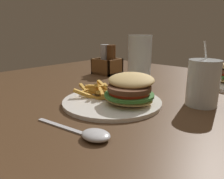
# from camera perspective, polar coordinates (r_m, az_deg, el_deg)

# --- Properties ---
(dining_table) EXTENTS (1.43, 1.11, 0.72)m
(dining_table) POSITION_cam_1_polar(r_m,az_deg,el_deg) (0.74, 8.66, -10.21)
(dining_table) COLOR #4C331E
(dining_table) RESTS_ON ground_plane
(meal_plate_near) EXTENTS (0.28, 0.27, 0.09)m
(meal_plate_near) POSITION_cam_1_polar(r_m,az_deg,el_deg) (0.58, 2.13, -1.37)
(meal_plate_near) COLOR white
(meal_plate_near) RESTS_ON dining_table
(beer_glass) EXTENTS (0.08, 0.08, 0.18)m
(beer_glass) POSITION_cam_1_polar(r_m,az_deg,el_deg) (0.78, 7.18, 7.15)
(beer_glass) COLOR silver
(beer_glass) RESTS_ON dining_table
(juice_glass) EXTENTS (0.08, 0.08, 0.17)m
(juice_glass) POSITION_cam_1_polar(r_m,az_deg,el_deg) (0.62, 22.64, 1.16)
(juice_glass) COLOR silver
(juice_glass) RESTS_ON dining_table
(spoon) EXTENTS (0.19, 0.05, 0.02)m
(spoon) POSITION_cam_1_polar(r_m,az_deg,el_deg) (0.41, -5.07, -11.58)
(spoon) COLOR silver
(spoon) RESTS_ON dining_table
(condiment_caddy) EXTENTS (0.11, 0.10, 0.13)m
(condiment_caddy) POSITION_cam_1_polar(r_m,az_deg,el_deg) (0.99, -1.17, 6.93)
(condiment_caddy) COLOR brown
(condiment_caddy) RESTS_ON dining_table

